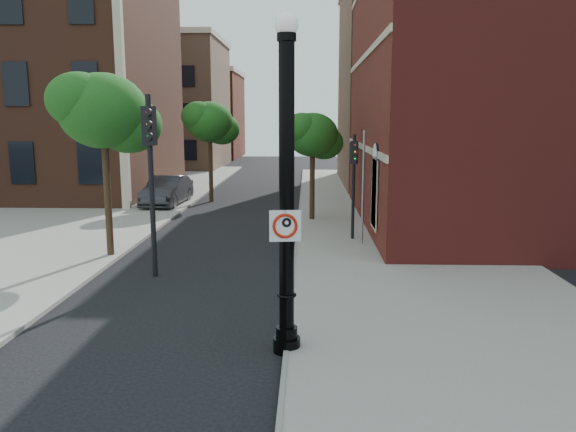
{
  "coord_description": "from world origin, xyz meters",
  "views": [
    {
      "loc": [
        2.47,
        -11.73,
        4.78
      ],
      "look_at": [
        1.98,
        2.0,
        2.39
      ],
      "focal_mm": 35.0,
      "sensor_mm": 36.0,
      "label": 1
    }
  ],
  "objects_px": {
    "traffic_signal_right": "(354,170)",
    "parked_car": "(167,191)",
    "lamppost": "(287,203)",
    "no_parking_sign": "(285,226)",
    "traffic_signal_left": "(150,156)"
  },
  "relations": [
    {
      "from": "no_parking_sign",
      "to": "traffic_signal_right",
      "type": "height_order",
      "value": "traffic_signal_right"
    },
    {
      "from": "traffic_signal_left",
      "to": "traffic_signal_right",
      "type": "bearing_deg",
      "value": 49.01
    },
    {
      "from": "parked_car",
      "to": "traffic_signal_left",
      "type": "xyz_separation_m",
      "value": [
        3.12,
        -14.05,
        2.87
      ]
    },
    {
      "from": "lamppost",
      "to": "no_parking_sign",
      "type": "distance_m",
      "value": 0.45
    },
    {
      "from": "parked_car",
      "to": "traffic_signal_left",
      "type": "distance_m",
      "value": 14.68
    },
    {
      "from": "traffic_signal_right",
      "to": "parked_car",
      "type": "bearing_deg",
      "value": 156.34
    },
    {
      "from": "traffic_signal_left",
      "to": "traffic_signal_right",
      "type": "xyz_separation_m",
      "value": [
        6.44,
        5.19,
        -0.87
      ]
    },
    {
      "from": "traffic_signal_left",
      "to": "traffic_signal_right",
      "type": "relative_size",
      "value": 1.31
    },
    {
      "from": "lamppost",
      "to": "traffic_signal_left",
      "type": "height_order",
      "value": "lamppost"
    },
    {
      "from": "parked_car",
      "to": "traffic_signal_right",
      "type": "bearing_deg",
      "value": -40.39
    },
    {
      "from": "parked_car",
      "to": "lamppost",
      "type": "bearing_deg",
      "value": -66.87
    },
    {
      "from": "lamppost",
      "to": "traffic_signal_left",
      "type": "bearing_deg",
      "value": 127.83
    },
    {
      "from": "no_parking_sign",
      "to": "parked_car",
      "type": "xyz_separation_m",
      "value": [
        -7.35,
        19.7,
        -1.88
      ]
    },
    {
      "from": "no_parking_sign",
      "to": "parked_car",
      "type": "bearing_deg",
      "value": 103.44
    },
    {
      "from": "no_parking_sign",
      "to": "traffic_signal_left",
      "type": "height_order",
      "value": "traffic_signal_left"
    }
  ]
}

